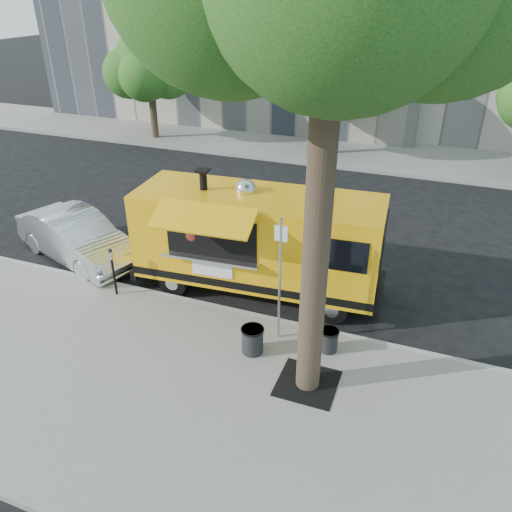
{
  "coord_description": "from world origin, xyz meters",
  "views": [
    {
      "loc": [
        4.36,
        -10.34,
        7.33
      ],
      "look_at": [
        0.41,
        0.0,
        1.26
      ],
      "focal_mm": 35.0,
      "sensor_mm": 36.0,
      "label": 1
    }
  ],
  "objects_px": {
    "far_tree_b": "(328,72)",
    "trash_bin_right": "(253,339)",
    "far_tree_a": "(149,65)",
    "parking_meter": "(113,266)",
    "sign_post": "(280,273)",
    "food_truck": "(256,240)",
    "trash_bin_left": "(329,339)",
    "sedan": "(77,237)"
  },
  "relations": [
    {
      "from": "food_truck",
      "to": "trash_bin_left",
      "type": "relative_size",
      "value": 12.68
    },
    {
      "from": "far_tree_b",
      "to": "food_truck",
      "type": "bearing_deg",
      "value": -84.08
    },
    {
      "from": "far_tree_a",
      "to": "trash_bin_left",
      "type": "xyz_separation_m",
      "value": [
        12.74,
        -13.9,
        -3.34
      ]
    },
    {
      "from": "parking_meter",
      "to": "trash_bin_right",
      "type": "height_order",
      "value": "parking_meter"
    },
    {
      "from": "parking_meter",
      "to": "food_truck",
      "type": "height_order",
      "value": "food_truck"
    },
    {
      "from": "far_tree_a",
      "to": "trash_bin_left",
      "type": "distance_m",
      "value": 19.15
    },
    {
      "from": "far_tree_a",
      "to": "parking_meter",
      "type": "height_order",
      "value": "far_tree_a"
    },
    {
      "from": "trash_bin_left",
      "to": "food_truck",
      "type": "bearing_deg",
      "value": 141.26
    },
    {
      "from": "far_tree_a",
      "to": "trash_bin_right",
      "type": "distance_m",
      "value": 18.65
    },
    {
      "from": "trash_bin_left",
      "to": "sedan",
      "type": "bearing_deg",
      "value": 168.03
    },
    {
      "from": "far_tree_b",
      "to": "sedan",
      "type": "relative_size",
      "value": 1.25
    },
    {
      "from": "far_tree_a",
      "to": "parking_meter",
      "type": "distance_m",
      "value": 15.59
    },
    {
      "from": "parking_meter",
      "to": "sedan",
      "type": "distance_m",
      "value": 2.74
    },
    {
      "from": "far_tree_b",
      "to": "trash_bin_right",
      "type": "distance_m",
      "value": 15.48
    },
    {
      "from": "far_tree_a",
      "to": "far_tree_b",
      "type": "xyz_separation_m",
      "value": [
        9.0,
        0.4,
        0.06
      ]
    },
    {
      "from": "far_tree_b",
      "to": "parking_meter",
      "type": "height_order",
      "value": "far_tree_b"
    },
    {
      "from": "food_truck",
      "to": "sedan",
      "type": "relative_size",
      "value": 1.52
    },
    {
      "from": "trash_bin_left",
      "to": "trash_bin_right",
      "type": "relative_size",
      "value": 0.86
    },
    {
      "from": "food_truck",
      "to": "trash_bin_right",
      "type": "height_order",
      "value": "food_truck"
    },
    {
      "from": "far_tree_a",
      "to": "trash_bin_right",
      "type": "height_order",
      "value": "far_tree_a"
    },
    {
      "from": "far_tree_b",
      "to": "sign_post",
      "type": "relative_size",
      "value": 1.83
    },
    {
      "from": "food_truck",
      "to": "far_tree_b",
      "type": "bearing_deg",
      "value": 91.9
    },
    {
      "from": "parking_meter",
      "to": "trash_bin_left",
      "type": "xyz_separation_m",
      "value": [
        5.74,
        -0.25,
        -0.55
      ]
    },
    {
      "from": "far_tree_a",
      "to": "far_tree_b",
      "type": "bearing_deg",
      "value": 2.54
    },
    {
      "from": "sign_post",
      "to": "trash_bin_left",
      "type": "distance_m",
      "value": 1.85
    },
    {
      "from": "trash_bin_left",
      "to": "far_tree_b",
      "type": "bearing_deg",
      "value": 104.65
    },
    {
      "from": "trash_bin_right",
      "to": "sign_post",
      "type": "bearing_deg",
      "value": 62.65
    },
    {
      "from": "far_tree_a",
      "to": "sign_post",
      "type": "xyz_separation_m",
      "value": [
        11.55,
        -13.85,
        -1.93
      ]
    },
    {
      "from": "far_tree_a",
      "to": "far_tree_b",
      "type": "height_order",
      "value": "far_tree_b"
    },
    {
      "from": "far_tree_b",
      "to": "food_truck",
      "type": "xyz_separation_m",
      "value": [
        1.28,
        -12.33,
        -2.31
      ]
    },
    {
      "from": "parking_meter",
      "to": "food_truck",
      "type": "bearing_deg",
      "value": 27.72
    },
    {
      "from": "far_tree_b",
      "to": "sign_post",
      "type": "xyz_separation_m",
      "value": [
        2.55,
        -14.25,
        -1.98
      ]
    },
    {
      "from": "far_tree_a",
      "to": "trash_bin_right",
      "type": "xyz_separation_m",
      "value": [
        11.19,
        -14.55,
        -3.3
      ]
    },
    {
      "from": "sedan",
      "to": "food_truck",
      "type": "bearing_deg",
      "value": -68.08
    },
    {
      "from": "food_truck",
      "to": "sedan",
      "type": "distance_m",
      "value": 5.65
    },
    {
      "from": "sign_post",
      "to": "sedan",
      "type": "distance_m",
      "value": 7.15
    },
    {
      "from": "sedan",
      "to": "sign_post",
      "type": "bearing_deg",
      "value": -84.38
    },
    {
      "from": "far_tree_b",
      "to": "trash_bin_left",
      "type": "xyz_separation_m",
      "value": [
        3.74,
        -14.3,
        -3.4
      ]
    },
    {
      "from": "far_tree_a",
      "to": "trash_bin_left",
      "type": "relative_size",
      "value": 10.13
    },
    {
      "from": "far_tree_b",
      "to": "trash_bin_right",
      "type": "bearing_deg",
      "value": -81.68
    },
    {
      "from": "far_tree_b",
      "to": "food_truck",
      "type": "relative_size",
      "value": 0.82
    },
    {
      "from": "trash_bin_right",
      "to": "parking_meter",
      "type": "bearing_deg",
      "value": 167.83
    }
  ]
}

